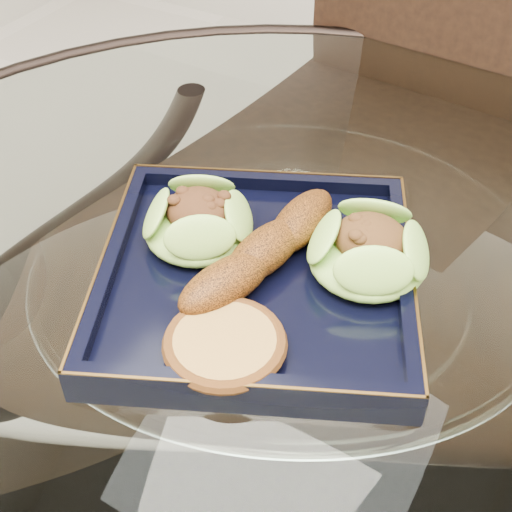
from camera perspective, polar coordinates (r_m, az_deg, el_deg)
The scene contains 7 objects.
dining_table at distance 0.76m, azimuth 2.11°, elevation -12.23°, with size 1.13×1.13×0.77m.
dining_chair at distance 1.10m, azimuth 9.86°, elevation 1.97°, with size 0.43×0.43×0.92m.
navy_plate at distance 0.63m, azimuth 0.00°, elevation -2.03°, with size 0.27×0.27×0.02m, color black.
lettuce_wrap_left at distance 0.65m, azimuth -4.66°, elevation 2.53°, with size 0.10×0.10×0.04m, color #5A8F29.
lettuce_wrap_right at distance 0.62m, azimuth 8.95°, elevation 0.17°, with size 0.10×0.10×0.04m, color #7AB033.
roasted_plantain at distance 0.62m, azimuth 0.74°, elevation 0.47°, with size 0.19×0.04×0.04m, color #6B330B.
crumb_patty at distance 0.56m, azimuth -2.51°, elevation -7.16°, with size 0.08×0.08×0.02m, color #A57D37.
Camera 1 is at (0.19, -0.40, 1.21)m, focal length 50.00 mm.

